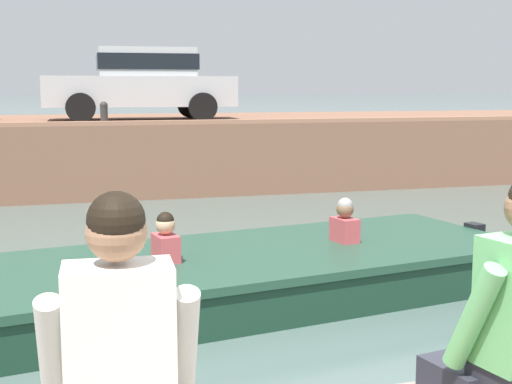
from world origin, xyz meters
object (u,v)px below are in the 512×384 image
(motorboat_passing, at_px, (223,278))
(mooring_bollard_mid, at_px, (104,112))
(car_left_inner_silver, at_px, (142,81))
(person_seated_left, at_px, (120,362))

(motorboat_passing, bearing_deg, mooring_bollard_mid, 95.43)
(motorboat_passing, bearing_deg, car_left_inner_silver, 88.10)
(mooring_bollard_mid, xyz_separation_m, person_seated_left, (-0.74, -11.42, -0.45))
(car_left_inner_silver, bearing_deg, person_seated_left, -97.23)
(motorboat_passing, xyz_separation_m, mooring_bollard_mid, (-0.66, 6.96, 1.43))
(car_left_inner_silver, distance_m, mooring_bollard_mid, 2.25)
(mooring_bollard_mid, distance_m, person_seated_left, 11.45)
(car_left_inner_silver, bearing_deg, mooring_bollard_mid, -116.21)
(motorboat_passing, relative_size, mooring_bollard_mid, 16.18)
(car_left_inner_silver, height_order, mooring_bollard_mid, car_left_inner_silver)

